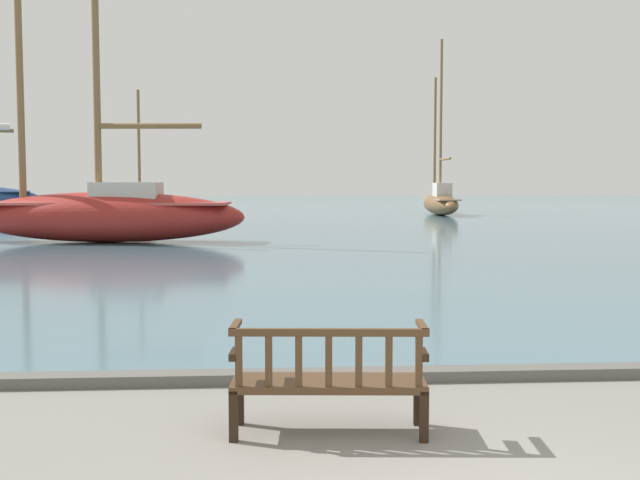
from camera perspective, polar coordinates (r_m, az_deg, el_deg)
harbor_water at (r=48.39m, az=-2.17°, el=2.00°), size 100.00×80.00×0.08m
quay_edge_kerb at (r=8.55m, az=5.90°, el=-9.51°), size 40.00×0.30×0.12m
park_bench at (r=6.69m, az=0.62°, el=-9.82°), size 1.63×0.64×0.92m
sailboat_outer_port at (r=26.21m, az=-14.95°, el=1.92°), size 8.95×3.02×9.79m
sailboat_nearest_starboard at (r=36.22m, az=-12.66°, el=1.89°), size 2.37×5.26×5.88m
sailboat_outer_starboard at (r=44.44m, az=8.56°, el=2.76°), size 1.77×8.06×9.52m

